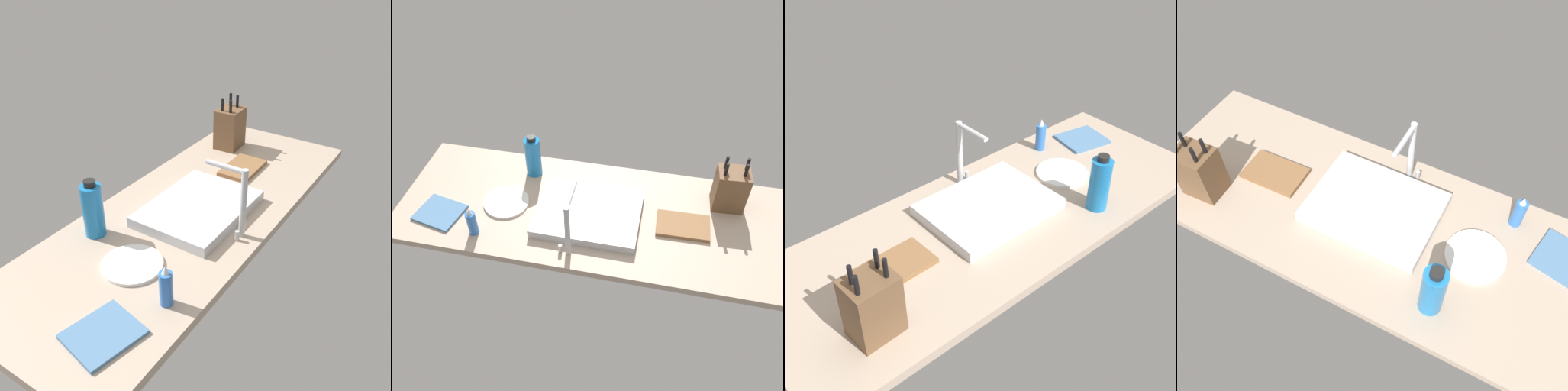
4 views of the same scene
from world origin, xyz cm
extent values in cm
cube|color=tan|center=(0.00, 0.00, 1.75)|extent=(178.53, 67.12, 3.50)
cube|color=#B7BABF|center=(0.39, 3.88, 5.67)|extent=(46.54, 34.66, 4.35)
cylinder|color=#B7BABF|center=(4.04, 25.36, 17.25)|extent=(2.40, 2.40, 27.49)
cylinder|color=#B7BABF|center=(4.04, 17.71, 29.99)|extent=(2.00, 15.31, 2.00)
cylinder|color=#B7BABF|center=(7.54, 25.36, 5.50)|extent=(1.60, 1.60, 4.00)
cube|color=brown|center=(-61.38, -16.91, 13.70)|extent=(14.74, 12.26, 20.40)
cylinder|color=black|center=(-65.96, -19.61, 26.99)|extent=(1.47, 1.47, 6.18)
cylinder|color=black|center=(-65.25, -15.36, 26.99)|extent=(1.47, 1.47, 6.18)
cylinder|color=black|center=(-56.98, -19.13, 26.99)|extent=(1.47, 1.47, 6.18)
cylinder|color=black|center=(-56.86, -14.44, 26.99)|extent=(1.47, 1.47, 6.18)
cube|color=brown|center=(-42.54, 1.02, 4.40)|extent=(23.87, 15.36, 1.80)
cylinder|color=blue|center=(47.32, 22.86, 9.40)|extent=(4.29, 4.29, 11.80)
cone|color=silver|center=(47.32, 22.86, 16.70)|extent=(2.36, 2.36, 2.80)
cylinder|color=#1970B7|center=(32.65, -20.54, 13.72)|extent=(7.78, 7.78, 20.43)
cylinder|color=black|center=(32.65, -20.54, 25.03)|extent=(4.28, 4.28, 2.20)
cylinder|color=white|center=(39.55, 2.86, 4.10)|extent=(21.07, 21.07, 1.20)
cube|color=teal|center=(67.27, 15.45, 4.10)|extent=(22.75, 20.84, 1.20)
camera|label=1|loc=(126.56, 85.18, 102.57)|focal=41.39mm
camera|label=2|loc=(-26.88, 133.54, 148.68)|focal=39.57mm
camera|label=3|loc=(-104.10, -111.62, 123.69)|focal=48.41mm
camera|label=4|loc=(43.92, -80.62, 138.72)|focal=41.11mm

